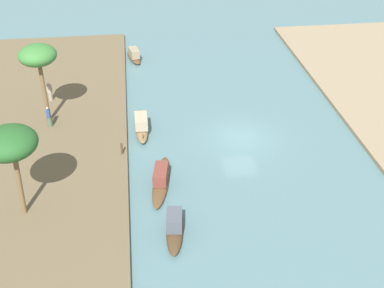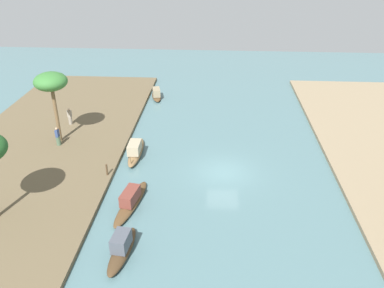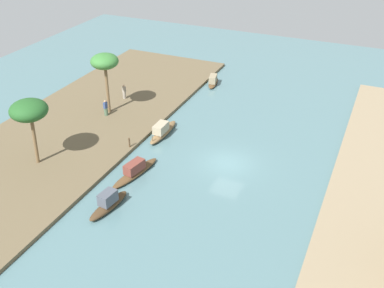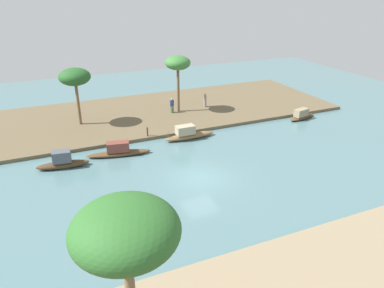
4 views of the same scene
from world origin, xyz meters
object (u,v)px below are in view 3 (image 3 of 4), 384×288
at_px(person_on_near_bank, 124,92).
at_px(mooring_post, 129,142).
at_px(sampan_upstream_small, 108,203).
at_px(person_by_mooring, 106,109).
at_px(sampan_downstream_large, 135,171).
at_px(palm_tree_left_near, 105,62).
at_px(palm_tree_left_far, 29,111).
at_px(sampan_with_tall_canopy, 213,81).
at_px(sampan_open_hull, 162,131).

xyz_separation_m(person_on_near_bank, mooring_post, (8.50, 5.69, -0.25)).
distance_m(sampan_upstream_small, person_on_near_bank, 18.32).
relative_size(sampan_upstream_small, person_by_mooring, 2.51).
height_order(sampan_downstream_large, person_by_mooring, person_by_mooring).
bearing_deg(palm_tree_left_near, person_by_mooring, 10.57).
bearing_deg(palm_tree_left_far, person_on_near_bank, -179.29).
bearing_deg(palm_tree_left_far, sampan_with_tall_canopy, 162.80).
bearing_deg(sampan_open_hull, sampan_with_tall_canopy, -179.46).
xyz_separation_m(sampan_open_hull, palm_tree_left_near, (-1.70, -6.86, 5.01)).
distance_m(sampan_with_tall_canopy, palm_tree_left_near, 14.12).
bearing_deg(sampan_with_tall_canopy, sampan_open_hull, -11.79).
height_order(sampan_downstream_large, mooring_post, sampan_downstream_large).
relative_size(person_by_mooring, palm_tree_left_near, 0.27).
bearing_deg(sampan_open_hull, sampan_downstream_large, 7.92).
height_order(sampan_upstream_small, palm_tree_left_near, palm_tree_left_near).
height_order(sampan_upstream_small, mooring_post, sampan_upstream_small).
bearing_deg(sampan_downstream_large, person_by_mooring, -124.35).
relative_size(sampan_upstream_small, person_on_near_bank, 2.57).
relative_size(sampan_downstream_large, sampan_open_hull, 1.11).
relative_size(sampan_downstream_large, person_on_near_bank, 3.40).
bearing_deg(palm_tree_left_near, palm_tree_left_far, -0.56).
height_order(sampan_with_tall_canopy, sampan_open_hull, sampan_open_hull).
distance_m(sampan_open_hull, palm_tree_left_near, 8.66).
relative_size(sampan_open_hull, person_on_near_bank, 3.07).
bearing_deg(person_by_mooring, palm_tree_left_far, -0.25).
distance_m(sampan_upstream_small, palm_tree_left_far, 9.83).
relative_size(person_on_near_bank, palm_tree_left_near, 0.26).
relative_size(sampan_with_tall_canopy, sampan_open_hull, 0.75).
relative_size(sampan_downstream_large, palm_tree_left_near, 0.89).
height_order(sampan_upstream_small, sampan_downstream_large, sampan_upstream_small).
height_order(sampan_open_hull, palm_tree_left_far, palm_tree_left_far).
bearing_deg(mooring_post, sampan_with_tall_canopy, 175.79).
bearing_deg(sampan_downstream_large, palm_tree_left_far, -65.56).
xyz_separation_m(sampan_downstream_large, mooring_post, (-3.22, -2.42, 0.32)).
bearing_deg(sampan_upstream_small, person_by_mooring, -139.46).
relative_size(mooring_post, palm_tree_left_near, 0.14).
relative_size(sampan_upstream_small, sampan_with_tall_canopy, 1.11).
distance_m(sampan_with_tall_canopy, palm_tree_left_far, 23.26).
height_order(sampan_with_tall_canopy, person_on_near_bank, person_on_near_bank).
height_order(person_on_near_bank, palm_tree_left_far, palm_tree_left_far).
bearing_deg(palm_tree_left_near, sampan_open_hull, 76.07).
xyz_separation_m(sampan_open_hull, person_by_mooring, (-0.89, -6.71, 0.51)).
distance_m(person_by_mooring, palm_tree_left_far, 10.41).
xyz_separation_m(sampan_downstream_large, person_on_near_bank, (-11.73, -8.11, 0.57)).
height_order(sampan_downstream_large, sampan_open_hull, sampan_open_hull).
bearing_deg(sampan_open_hull, person_on_near_bank, -125.65).
bearing_deg(sampan_open_hull, person_by_mooring, -97.97).
relative_size(sampan_with_tall_canopy, sampan_downstream_large, 0.68).
relative_size(sampan_with_tall_canopy, person_by_mooring, 2.25).
height_order(sampan_downstream_large, palm_tree_left_near, palm_tree_left_near).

